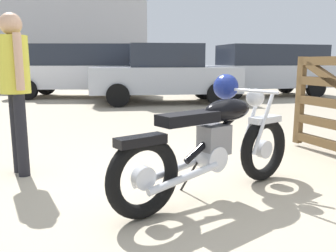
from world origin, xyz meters
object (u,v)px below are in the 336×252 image
at_px(bystander, 15,78).
at_px(red_hatchback_near, 84,69).
at_px(vintage_motorcycle, 215,141).
at_px(dark_sedan_left, 12,67).
at_px(white_estate_far, 151,67).
at_px(blue_hatchback_right, 165,74).
at_px(pale_sedan_back, 266,69).

bearing_deg(bystander, red_hatchback_near, -118.88).
xyz_separation_m(vintage_motorcycle, dark_sedan_left, (-4.85, 15.22, 0.43)).
bearing_deg(red_hatchback_near, white_estate_far, -110.23).
xyz_separation_m(red_hatchback_near, white_estate_far, (3.08, 4.99, -0.02)).
distance_m(blue_hatchback_right, white_estate_far, 7.24).
height_order(vintage_motorcycle, bystander, bystander).
bearing_deg(blue_hatchback_right, vintage_motorcycle, 86.36).
bearing_deg(vintage_motorcycle, blue_hatchback_right, 56.39).
height_order(vintage_motorcycle, white_estate_far, white_estate_far).
bearing_deg(blue_hatchback_right, red_hatchback_near, -39.52).
relative_size(bystander, red_hatchback_near, 0.33).
bearing_deg(bystander, blue_hatchback_right, -140.00).
xyz_separation_m(bystander, blue_hatchback_right, (2.78, 6.18, -0.18)).
relative_size(dark_sedan_left, white_estate_far, 1.00).
distance_m(vintage_motorcycle, bystander, 2.13).
height_order(bystander, blue_hatchback_right, blue_hatchback_right).
bearing_deg(white_estate_far, bystander, -110.51).
relative_size(pale_sedan_back, white_estate_far, 1.18).
bearing_deg(dark_sedan_left, pale_sedan_back, 149.69).
height_order(pale_sedan_back, white_estate_far, white_estate_far).
height_order(pale_sedan_back, dark_sedan_left, dark_sedan_left).
bearing_deg(dark_sedan_left, vintage_motorcycle, 112.48).
xyz_separation_m(bystander, white_estate_far, (3.54, 13.38, -0.10)).
relative_size(vintage_motorcycle, red_hatchback_near, 0.39).
xyz_separation_m(blue_hatchback_right, pale_sedan_back, (3.82, 1.29, 0.10)).
xyz_separation_m(vintage_motorcycle, bystander, (-1.82, 0.98, 0.53)).
relative_size(pale_sedan_back, dark_sedan_left, 1.19).
distance_m(red_hatchback_near, pale_sedan_back, 6.21).
bearing_deg(vintage_motorcycle, pale_sedan_back, 34.56).
relative_size(red_hatchback_near, pale_sedan_back, 1.04).
bearing_deg(white_estate_far, blue_hatchback_right, -101.66).
bearing_deg(white_estate_far, pale_sedan_back, -68.31).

